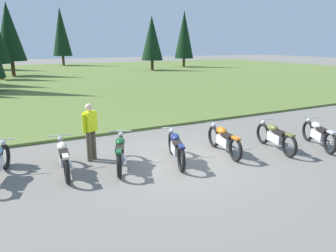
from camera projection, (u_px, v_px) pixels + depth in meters
ground_plane at (178, 161)px, 9.18m from camera, size 140.00×140.00×0.00m
grass_moorland at (50, 78)px, 31.08m from camera, size 80.00×44.00×0.10m
motorcycle_cream at (64, 157)px, 8.22m from camera, size 0.62×2.10×0.88m
motorcycle_british_green at (120, 152)px, 8.60m from camera, size 0.94×1.99×0.88m
motorcycle_navy at (176, 147)px, 8.99m from camera, size 0.85×2.03×0.88m
motorcycle_orange at (224, 140)px, 9.70m from camera, size 0.62×2.09×0.88m
motorcycle_olive at (275, 136)px, 10.04m from camera, size 0.68×2.08×0.88m
motorcycle_silver at (318, 134)px, 10.33m from camera, size 1.01×1.96×0.88m
rider_near_row_end at (90, 129)px, 8.99m from camera, size 0.48×0.37×1.67m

